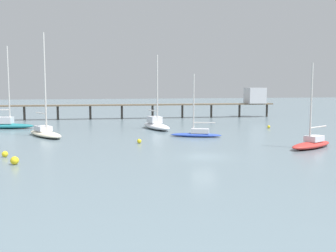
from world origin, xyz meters
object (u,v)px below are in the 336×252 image
sailboat_teal (7,124)px  mooring_buoy_inner (5,154)px  mooring_buoy_outer (139,141)px  sailboat_cream (45,131)px  sailboat_red (312,143)px  mooring_buoy_far (15,161)px  sailboat_blue (197,133)px  sailboat_white (156,124)px  pier (200,100)px  mooring_buoy_near (269,127)px

sailboat_teal → mooring_buoy_inner: 29.82m
mooring_buoy_outer → sailboat_cream: bearing=141.8°
sailboat_red → mooring_buoy_far: sailboat_red is taller
sailboat_blue → sailboat_white: 12.08m
sailboat_red → sailboat_blue: (-10.38, 12.95, -0.04)m
mooring_buoy_inner → pier: bearing=51.8°
sailboat_teal → sailboat_cream: 14.92m
pier → sailboat_red: bearing=-90.9°
sailboat_blue → sailboat_teal: sailboat_teal is taller
sailboat_blue → mooring_buoy_near: size_ratio=17.35×
sailboat_blue → mooring_buoy_far: size_ratio=11.73×
sailboat_teal → mooring_buoy_outer: (20.14, -22.73, -0.59)m
sailboat_blue → sailboat_white: size_ratio=0.72×
sailboat_teal → mooring_buoy_near: (45.14, -9.69, -0.61)m
sailboat_teal → mooring_buoy_outer: 30.37m
sailboat_red → sailboat_blue: 16.60m
pier → mooring_buoy_inner: size_ratio=104.97×
sailboat_teal → mooring_buoy_far: bearing=-78.8°
sailboat_teal → mooring_buoy_near: bearing=-12.1°
sailboat_cream → mooring_buoy_outer: 15.98m
sailboat_blue → mooring_buoy_near: bearing=28.1°
pier → sailboat_white: (-14.98, -22.24, -3.31)m
pier → sailboat_white: bearing=-124.0°
sailboat_red → sailboat_blue: size_ratio=1.10×
mooring_buoy_outer → mooring_buoy_far: size_ratio=0.73×
sailboat_red → sailboat_white: size_ratio=0.80×
pier → mooring_buoy_outer: 43.48m
sailboat_teal → sailboat_red: bearing=-38.1°
pier → sailboat_blue: sailboat_blue is taller
pier → mooring_buoy_far: bearing=-124.3°
sailboat_blue → mooring_buoy_outer: 10.27m
sailboat_white → sailboat_cream: 18.87m
sailboat_blue → mooring_buoy_near: sailboat_blue is taller
sailboat_teal → sailboat_cream: (7.59, -12.84, -0.12)m
sailboat_red → mooring_buoy_inner: 34.68m
sailboat_red → mooring_buoy_near: (5.45, 21.39, -0.38)m
sailboat_cream → mooring_buoy_outer: sailboat_cream is taller
sailboat_cream → mooring_buoy_near: sailboat_cream is taller
sailboat_cream → mooring_buoy_outer: size_ratio=26.37×
sailboat_cream → mooring_buoy_outer: bearing=-38.2°
pier → mooring_buoy_near: (4.73, -25.24, -3.88)m
sailboat_blue → mooring_buoy_outer: (-9.17, -4.60, -0.32)m
sailboat_blue → sailboat_red: bearing=-51.3°
sailboat_red → mooring_buoy_far: size_ratio=12.89×
sailboat_cream → pier: bearing=40.9°
mooring_buoy_near → sailboat_cream: bearing=-175.2°
pier → sailboat_teal: (-40.41, -15.55, -3.27)m
mooring_buoy_near → mooring_buoy_far: mooring_buoy_far is taller
mooring_buoy_near → mooring_buoy_far: bearing=-147.9°
sailboat_blue → mooring_buoy_inner: 26.75m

